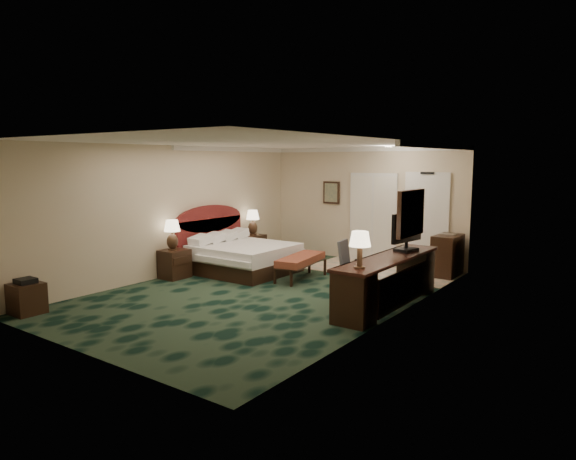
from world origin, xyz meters
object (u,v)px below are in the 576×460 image
Objects in this scene: desk_chair at (356,271)px; nightstand_far at (252,247)px; nightstand_near at (175,264)px; minibar at (447,256)px; side_table at (27,298)px; desk at (388,281)px; tv at (407,232)px; bed_bench at (301,268)px; bed at (244,258)px; lamp_far at (253,222)px; lamp_near at (172,235)px.

nightstand_far is at bearing 144.00° from desk_chair.
nightstand_near is 3.89m from desk_chair.
side_table is at bearing -124.56° from minibar.
nightstand_near is 4.47m from desk.
nightstand_near is 3.05m from side_table.
desk_chair is (-0.60, -0.68, -0.65)m from tv.
desk is 3.32× the size of minibar.
side_table is 0.17× the size of desk.
side_table is at bearing -125.85° from bed_bench.
bed is 3.21× the size of nightstand_far.
bed is at bearing 176.68° from bed_bench.
minibar is (4.47, 3.44, 0.14)m from nightstand_near.
bed is 3.94× the size of side_table.
side_table is (-0.00, -5.53, -0.06)m from nightstand_far.
tv reaches higher than minibar.
desk reaches higher than bed_bench.
desk is (4.41, -1.81, 0.11)m from nightstand_far.
side_table is at bearing -139.90° from desk.
nightstand_near reaches higher than side_table.
bed_bench is at bearing 6.58° from bed.
nightstand_far reaches higher than side_table.
lamp_far is at bearing 90.05° from side_table.
desk is 3.32× the size of tv.
nightstand_far is at bearing 157.64° from desk.
minibar is (4.48, 3.46, -0.46)m from lamp_near.
bed is at bearing -57.04° from nightstand_far.
minibar is (4.46, 0.95, 0.13)m from nightstand_far.
minibar is at bearing 31.54° from bed_bench.
side_table is at bearing -100.60° from bed.
desk_chair is at bearing -10.83° from bed.
desk is at bearing -22.36° from nightstand_far.
tv reaches higher than lamp_far.
lamp_near is at bearing -90.22° from lamp_far.
nightstand_near is 4.71m from tv.
tv is (4.44, 1.38, 0.27)m from lamp_near.
lamp_near is 0.71× the size of tv.
desk is at bearing -82.11° from tv.
tv is at bearing 16.99° from nightstand_near.
lamp_far reaches higher than side_table.
desk is (4.43, 0.70, -0.48)m from lamp_near.
desk is 0.60m from desk_chair.
nightstand_far is 0.58× the size of desk_chair.
nightstand_far is at bearing 89.57° from lamp_near.
tv reaches higher than nightstand_far.
tv is (3.62, 0.10, 0.86)m from bed.
nightstand_near reaches higher than bed_bench.
desk_chair is at bearing -103.06° from minibar.
side_table reaches higher than bed_bench.
desk is at bearing -10.86° from desk_chair.
lamp_near is at bearing 90.28° from side_table.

